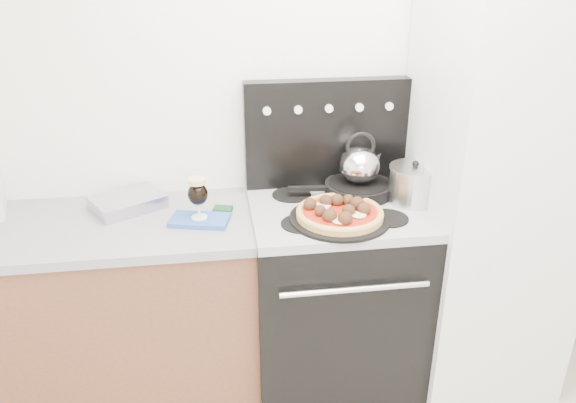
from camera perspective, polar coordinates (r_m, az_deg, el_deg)
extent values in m
cube|color=white|center=(2.65, 1.97, 8.87)|extent=(3.50, 0.01, 2.50)
cube|color=brown|center=(2.74, -19.09, -11.00)|extent=(1.45, 0.60, 0.86)
cube|color=gray|center=(2.52, -20.48, -2.58)|extent=(1.48, 0.63, 0.04)
cube|color=black|center=(2.71, 4.65, -9.76)|extent=(0.76, 0.65, 0.88)
cube|color=#ADADB2|center=(2.48, 5.00, -0.93)|extent=(0.76, 0.65, 0.04)
cube|color=black|center=(2.63, 3.89, 6.93)|extent=(0.76, 0.08, 0.50)
cube|color=silver|center=(2.68, 19.92, 0.77)|extent=(0.64, 0.68, 1.90)
cube|color=silver|center=(2.58, -15.97, -0.08)|extent=(0.36, 0.33, 0.06)
cube|color=#315BB0|center=(2.39, -8.96, -1.88)|extent=(0.27, 0.20, 0.02)
cylinder|color=black|center=(2.35, 5.26, -1.72)|extent=(0.43, 0.43, 0.01)
cylinder|color=black|center=(2.60, 7.15, 1.31)|extent=(0.34, 0.34, 0.06)
cylinder|color=silver|center=(2.55, 12.63, 1.63)|extent=(0.27, 0.27, 0.16)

